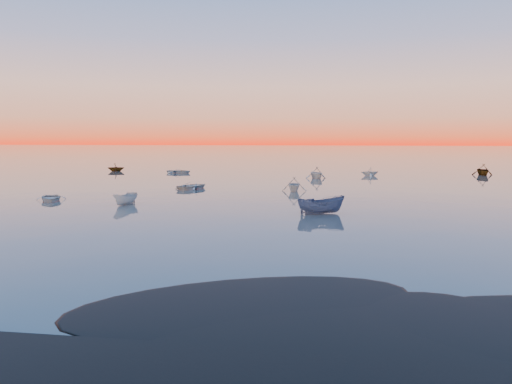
# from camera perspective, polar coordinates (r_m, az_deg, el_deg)

# --- Properties ---
(ground) EXTENTS (600.00, 600.00, 0.00)m
(ground) POSITION_cam_1_polar(r_m,az_deg,el_deg) (117.83, 4.96, 3.09)
(ground) COLOR #655D54
(ground) RESTS_ON ground
(mud_lobes) EXTENTS (140.00, 6.00, 0.07)m
(mud_lobes) POSITION_cam_1_polar(r_m,az_deg,el_deg) (19.09, -14.92, -13.61)
(mud_lobes) COLOR black
(mud_lobes) RESTS_ON ground
(moored_fleet) EXTENTS (124.00, 58.00, 1.20)m
(moored_fleet) POSITION_cam_1_polar(r_m,az_deg,el_deg) (71.10, 2.59, 1.04)
(moored_fleet) COLOR silver
(moored_fleet) RESTS_ON ground
(boat_near_center) EXTENTS (3.22, 4.59, 1.46)m
(boat_near_center) POSITION_cam_1_polar(r_m,az_deg,el_deg) (42.66, 7.45, -2.48)
(boat_near_center) COLOR #3B4D71
(boat_near_center) RESTS_ON ground
(boat_near_right) EXTENTS (3.86, 1.90, 1.32)m
(boat_near_right) POSITION_cam_1_polar(r_m,az_deg,el_deg) (60.25, 4.38, 0.10)
(boat_near_right) COLOR silver
(boat_near_right) RESTS_ON ground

